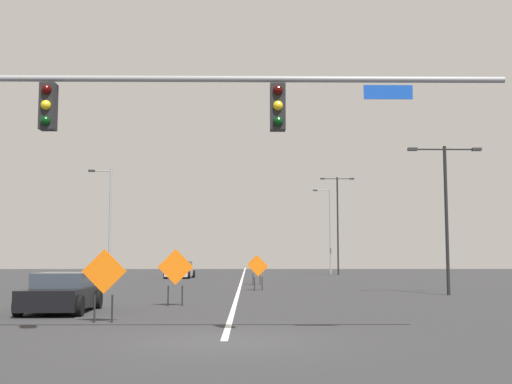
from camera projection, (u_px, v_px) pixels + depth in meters
name	position (u px, v px, depth m)	size (l,w,h in m)	color
ground	(224.00, 341.00, 13.89)	(154.41, 154.41, 0.00)	#2D2D30
road_centre_stripe	(243.00, 277.00, 56.57)	(0.16, 85.78, 0.01)	white
traffic_signal_assembly	(62.00, 122.00, 14.31)	(15.45, 0.44, 6.45)	gray
street_lamp_near_left	(108.00, 220.00, 44.16)	(1.64, 0.24, 7.83)	gray
street_lamp_far_right	(329.00, 227.00, 66.71)	(1.83, 0.24, 8.77)	gray
street_lamp_far_left	(338.00, 218.00, 62.67)	(3.32, 0.24, 9.50)	black
street_lamp_mid_left	(446.00, 205.00, 30.64)	(3.53, 0.24, 7.07)	black
construction_sign_left_shoulder	(104.00, 275.00, 17.90)	(1.24, 0.05, 2.02)	orange
construction_sign_median_near	(257.00, 266.00, 40.89)	(1.15, 0.10, 1.89)	orange
construction_sign_right_shoulder	(258.00, 269.00, 34.31)	(1.07, 0.29, 1.82)	orange
construction_sign_left_lane	(176.00, 270.00, 23.75)	(1.30, 0.31, 2.09)	orange
car_black_near	(62.00, 294.00, 21.09)	(2.17, 4.25, 1.28)	black
car_orange_mid	(179.00, 269.00, 59.61)	(2.18, 3.96, 1.28)	orange
car_silver_approaching	(180.00, 270.00, 53.38)	(2.30, 3.94, 1.39)	#B7BABF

